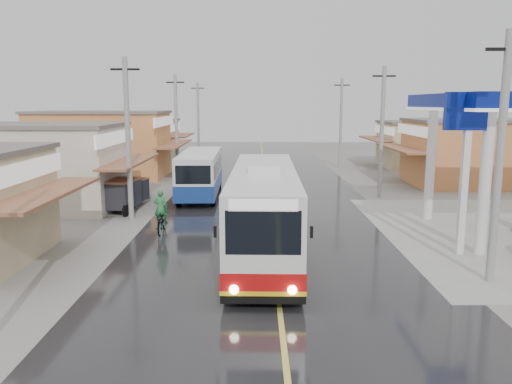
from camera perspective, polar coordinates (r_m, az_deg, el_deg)
ground at (r=16.69m, az=2.36°, el=-10.18°), size 120.00×120.00×0.00m
road at (r=31.19m, az=1.28°, el=-0.58°), size 12.00×90.00×0.02m
centre_line at (r=31.19m, az=1.28°, el=-0.55°), size 0.15×90.00×0.01m
shopfronts_left at (r=36.30m, az=-19.81°, el=0.32°), size 11.00×44.00×5.20m
utility_poles_left at (r=32.79m, az=-11.09°, el=-0.26°), size 1.60×50.00×8.00m
utility_poles_right at (r=32.11m, az=13.87°, el=-0.58°), size 1.60×36.00×8.00m
coach_bus at (r=19.22m, az=0.92°, el=-2.07°), size 2.78×11.56×3.59m
second_bus at (r=31.38m, az=-6.38°, el=2.19°), size 2.41×8.42×2.78m
cyclist at (r=22.95m, az=-10.73°, el=-2.98°), size 0.69×1.88×2.02m
tricycle_near at (r=29.39m, az=-14.01°, el=0.17°), size 1.86×2.30×1.53m
tricycle_far at (r=27.61m, az=-15.13°, el=-0.18°), size 1.90×2.56×1.79m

